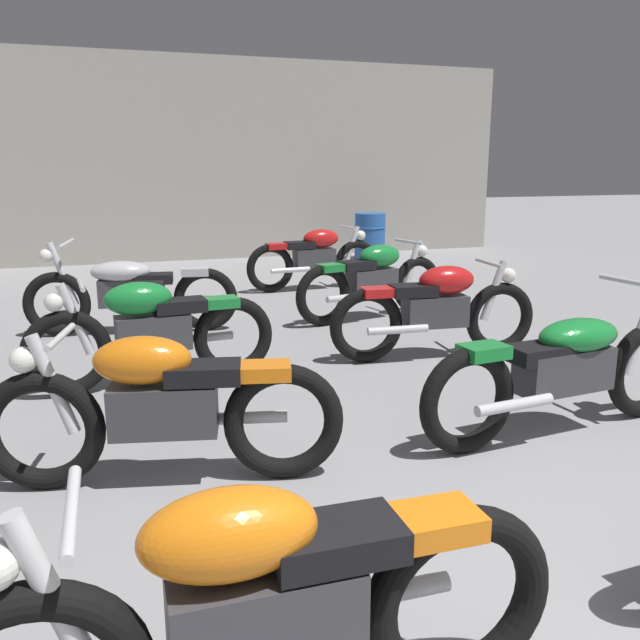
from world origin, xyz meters
name	(u,v)px	position (x,y,z in m)	size (l,w,h in m)	color
back_wall	(182,160)	(0.00, 11.61, 1.80)	(12.55, 0.24, 3.60)	#9E998E
motorcycle_left_row_0	(262,606)	(-1.23, 0.87, 0.46)	(1.97, 0.48, 0.88)	black
motorcycle_left_row_1	(162,405)	(-1.34, 2.69, 0.46)	(1.94, 0.63, 0.88)	black
motorcycle_left_row_2	(152,330)	(-1.24, 4.43, 0.46)	(1.97, 0.49, 0.88)	black
motorcycle_left_row_3	(131,291)	(-1.30, 6.23, 0.45)	(2.16, 0.68, 0.97)	black
motorcycle_right_row_1	(566,367)	(1.21, 2.57, 0.45)	(2.17, 0.68, 0.97)	black
motorcycle_right_row_2	(436,308)	(1.27, 4.40, 0.46)	(1.97, 0.48, 0.88)	black
motorcycle_right_row_3	(373,279)	(1.35, 6.03, 0.46)	(1.95, 0.65, 0.88)	black
motorcycle_right_row_4	(315,257)	(1.31, 7.99, 0.46)	(1.97, 0.48, 0.88)	black
oil_drum	(370,236)	(3.22, 10.52, 0.43)	(0.59, 0.59, 0.85)	#23519E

